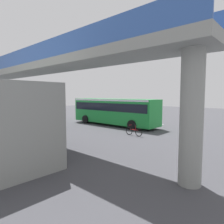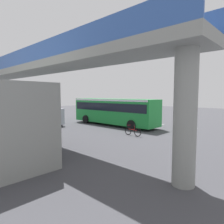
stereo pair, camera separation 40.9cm
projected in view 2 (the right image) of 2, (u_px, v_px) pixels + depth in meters
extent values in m
plane|color=#424247|center=(116.00, 123.00, 25.43)|extent=(80.00, 80.00, 0.00)
cube|color=#1E8C38|center=(114.00, 111.00, 23.82)|extent=(11.50, 2.55, 2.86)
cube|color=black|center=(114.00, 107.00, 23.77)|extent=(11.04, 2.59, 0.90)
cube|color=white|center=(114.00, 100.00, 23.70)|extent=(11.27, 2.58, 0.20)
cube|color=black|center=(83.00, 106.00, 27.72)|extent=(0.04, 2.24, 1.20)
cylinder|color=black|center=(86.00, 119.00, 25.50)|extent=(1.04, 0.30, 1.04)
cylinder|color=black|center=(100.00, 118.00, 27.36)|extent=(1.04, 0.30, 1.04)
cylinder|color=black|center=(131.00, 125.00, 20.48)|extent=(1.04, 0.30, 1.04)
cylinder|color=black|center=(145.00, 123.00, 22.33)|extent=(1.04, 0.30, 1.04)
cube|color=#B7BCC6|center=(46.00, 116.00, 23.98)|extent=(4.80, 1.95, 1.86)
cube|color=black|center=(46.00, 113.00, 23.95)|extent=(4.42, 1.98, 0.56)
cylinder|color=black|center=(33.00, 122.00, 24.42)|extent=(0.68, 0.22, 0.68)
cylinder|color=black|center=(47.00, 120.00, 25.83)|extent=(0.68, 0.22, 0.68)
cylinder|color=black|center=(46.00, 124.00, 22.26)|extent=(0.68, 0.22, 0.68)
cylinder|color=black|center=(61.00, 123.00, 23.67)|extent=(0.68, 0.22, 0.68)
torus|color=black|center=(128.00, 131.00, 18.03)|extent=(0.72, 0.06, 0.72)
torus|color=black|center=(137.00, 132.00, 17.32)|extent=(0.72, 0.06, 0.72)
cube|color=red|center=(133.00, 130.00, 17.66)|extent=(0.89, 0.04, 0.04)
cylinder|color=red|center=(134.00, 128.00, 17.52)|extent=(0.03, 0.03, 0.40)
cube|color=black|center=(134.00, 125.00, 17.50)|extent=(0.20, 0.08, 0.04)
cylinder|color=red|center=(129.00, 125.00, 17.90)|extent=(0.02, 0.44, 0.02)
cylinder|color=#2D2D38|center=(141.00, 120.00, 25.11)|extent=(0.32, 0.32, 0.85)
cylinder|color=#3F3F47|center=(141.00, 114.00, 25.04)|extent=(0.38, 0.38, 0.70)
sphere|color=tan|center=(141.00, 110.00, 25.00)|extent=(0.22, 0.22, 0.22)
cube|color=silver|center=(188.00, 127.00, 22.30)|extent=(2.00, 0.20, 0.01)
cube|color=silver|center=(157.00, 124.00, 25.03)|extent=(2.00, 0.20, 0.01)
cube|color=silver|center=(132.00, 121.00, 27.76)|extent=(2.00, 0.20, 0.01)
cube|color=silver|center=(111.00, 119.00, 30.49)|extent=(2.00, 0.20, 0.01)
cube|color=silver|center=(94.00, 117.00, 33.22)|extent=(2.00, 0.20, 0.01)
cylinder|color=gray|center=(185.00, 118.00, 7.77)|extent=(0.90, 0.90, 5.40)
cube|color=gray|center=(29.00, 71.00, 16.83)|extent=(29.30, 2.60, 0.50)
cube|color=#3359A5|center=(42.00, 63.00, 17.67)|extent=(29.30, 0.08, 1.10)
cube|color=#3359A5|center=(13.00, 59.00, 15.86)|extent=(29.30, 0.08, 1.10)
cube|color=#192333|center=(23.00, 122.00, 12.72)|extent=(7.65, 0.04, 2.94)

